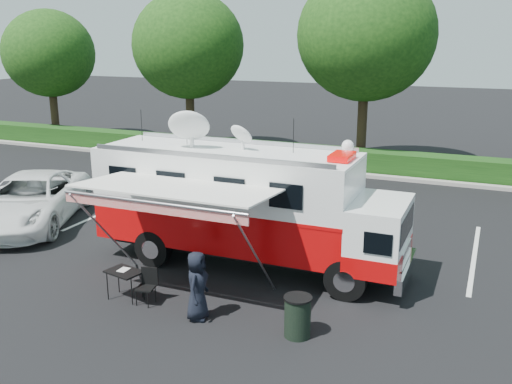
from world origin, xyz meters
TOP-DOWN VIEW (x-y plane):
  - ground_plane at (0.00, 0.00)m, footprint 120.00×120.00m
  - back_border at (1.14, 12.90)m, footprint 60.00×6.14m
  - stall_lines at (-0.50, 3.00)m, footprint 24.12×5.50m
  - command_truck at (-0.07, -0.00)m, footprint 8.19×2.25m
  - awning at (-0.80, -2.34)m, footprint 4.47×2.33m
  - white_suv at (-7.88, 0.46)m, footprint 4.70×6.32m
  - person at (0.17, -3.12)m, footprint 0.60×0.82m
  - folding_table at (-1.85, -2.92)m, footprint 0.91×0.73m
  - folding_chair at (-1.24, -2.88)m, footprint 0.46×0.48m
  - trash_bin at (2.39, -3.00)m, footprint 0.58×0.58m

SIDE VIEW (x-z plane):
  - ground_plane at x=0.00m, z-range 0.00..0.00m
  - white_suv at x=-7.88m, z-range -0.80..0.80m
  - person at x=0.17m, z-range -0.76..0.76m
  - stall_lines at x=-0.50m, z-range 0.00..0.01m
  - trash_bin at x=2.39m, z-range 0.00..0.87m
  - folding_chair at x=-1.24m, z-range 0.07..0.89m
  - folding_table at x=-1.85m, z-range 0.29..0.98m
  - command_truck at x=-0.07m, z-range -0.28..3.65m
  - awning at x=-0.80m, z-range 1.17..3.88m
  - back_border at x=1.14m, z-range 0.57..9.44m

